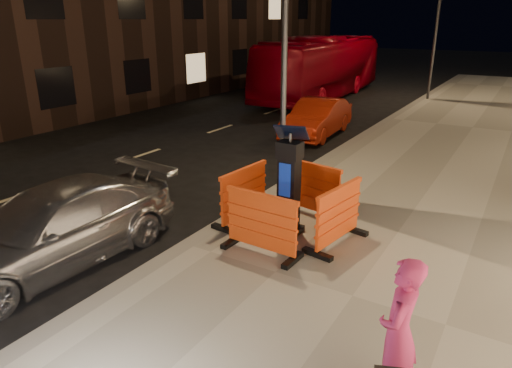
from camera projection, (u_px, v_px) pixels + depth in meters
The scene contains 14 objects.
ground_plane at pixel (187, 252), 7.93m from camera, with size 120.00×120.00×0.00m, color black.
sidewalk at pixel (352, 300), 6.44m from camera, with size 6.00×60.00×0.15m, color gray.
kerb at pixel (187, 248), 7.90m from camera, with size 0.30×60.00×0.15m, color slate.
parking_kiosk at pixel (289, 183), 8.04m from camera, with size 0.60×0.60×1.89m, color black.
barrier_front at pixel (262, 224), 7.42m from camera, with size 1.35×0.56×1.06m, color #E34713.
barrier_back at pixel (311, 189), 8.95m from camera, with size 1.35×0.56×1.06m, color #E34713.
barrier_kerbside at pixel (244, 195), 8.65m from camera, with size 1.35×0.56×1.06m, color #E34713.
barrier_bldgside at pixel (338, 216), 7.72m from camera, with size 1.35×0.56×1.06m, color #E34713.
car_silver at pixel (58, 262), 7.60m from camera, with size 1.77×4.35×1.26m, color #B6B6BB.
car_red at pixel (316, 136), 15.82m from camera, with size 1.32×3.79×1.25m, color #A4220D.
bus_doubledecker at pixel (320, 97), 23.57m from camera, with size 2.54×10.87×3.03m, color maroon.
man at pixel (399, 332), 4.43m from camera, with size 0.58×0.38×1.60m, color #AE2660.
street_lamp_mid at pixel (284, 54), 9.14m from camera, with size 0.12×0.12×6.00m, color #3F3F44.
street_lamp_far at pixel (436, 34), 21.19m from camera, with size 0.12×0.12×6.00m, color #3F3F44.
Camera 1 is at (4.69, -5.40, 3.82)m, focal length 32.00 mm.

